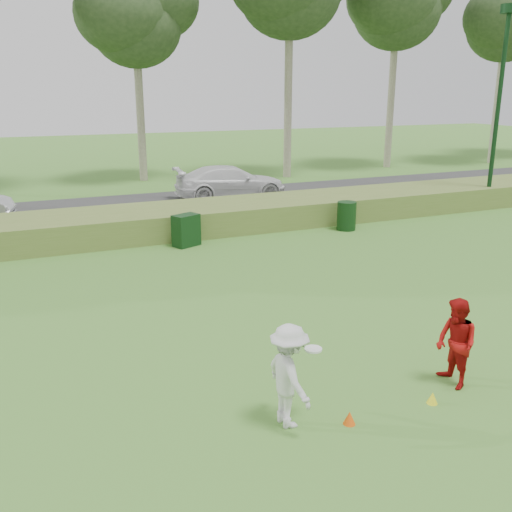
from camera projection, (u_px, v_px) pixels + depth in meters
name	position (u px, v px, depth m)	size (l,w,h in m)	color
ground	(348.00, 389.00, 9.79)	(120.00, 120.00, 0.00)	#3B7727
reed_strip	(166.00, 221.00, 20.23)	(80.00, 3.00, 0.90)	#57722D
park_road	(137.00, 207.00, 24.75)	(80.00, 6.00, 0.06)	#2D2D2D
lamp_post	(502.00, 72.00, 23.24)	(0.70, 0.70, 8.18)	black
tree_4	(135.00, 16.00, 29.70)	(6.24, 6.24, 11.50)	gray
tree_6	(397.00, 1.00, 34.77)	(7.02, 7.02, 13.50)	gray
tree_7	(507.00, 19.00, 37.15)	(6.50, 6.50, 12.50)	gray
player_white	(289.00, 376.00, 8.54)	(0.86, 1.08, 1.63)	silver
player_red	(456.00, 343.00, 9.70)	(0.76, 0.59, 1.57)	#A30E0E
cone_orange	(349.00, 418.00, 8.73)	(0.19, 0.19, 0.21)	#FF570D
cone_yellow	(432.00, 398.00, 9.30)	(0.18, 0.18, 0.20)	yellow
utility_cabinet	(186.00, 230.00, 18.56)	(0.83, 0.52, 1.04)	black
trash_bin	(347.00, 216.00, 20.70)	(0.69, 0.69, 1.03)	black
car_right	(231.00, 182.00, 26.36)	(2.09, 5.15, 1.50)	silver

